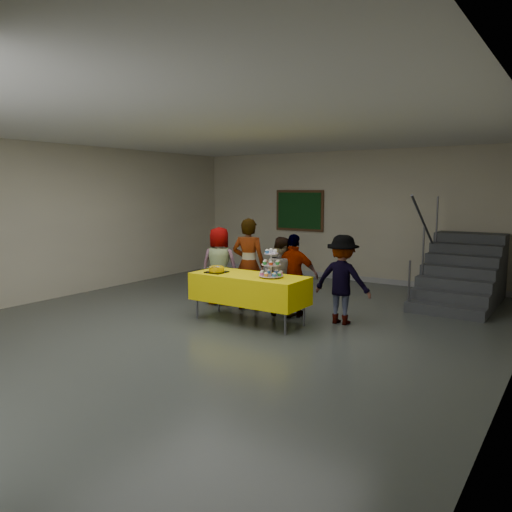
{
  "coord_description": "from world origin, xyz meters",
  "views": [
    {
      "loc": [
        4.6,
        -5.85,
        2.12
      ],
      "look_at": [
        0.18,
        0.79,
        1.05
      ],
      "focal_mm": 35.0,
      "sensor_mm": 36.0,
      "label": 1
    }
  ],
  "objects_px": {
    "schoolchild_a": "(219,266)",
    "schoolchild_c": "(281,276)",
    "schoolchild_e": "(342,280)",
    "bear_cake": "(217,269)",
    "noticeboard": "(299,211)",
    "staircase": "(463,276)",
    "schoolchild_b": "(249,264)",
    "schoolchild_d": "(294,276)",
    "cupcake_stand": "(271,267)",
    "bake_table": "(249,288)"
  },
  "relations": [
    {
      "from": "bake_table",
      "to": "noticeboard",
      "type": "height_order",
      "value": "noticeboard"
    },
    {
      "from": "schoolchild_a",
      "to": "schoolchild_e",
      "type": "height_order",
      "value": "schoolchild_a"
    },
    {
      "from": "bake_table",
      "to": "schoolchild_b",
      "type": "xyz_separation_m",
      "value": [
        -0.5,
        0.71,
        0.26
      ]
    },
    {
      "from": "staircase",
      "to": "noticeboard",
      "type": "bearing_deg",
      "value": 168.25
    },
    {
      "from": "schoolchild_e",
      "to": "staircase",
      "type": "relative_size",
      "value": 0.59
    },
    {
      "from": "bake_table",
      "to": "cupcake_stand",
      "type": "distance_m",
      "value": 0.56
    },
    {
      "from": "bake_table",
      "to": "cupcake_stand",
      "type": "bearing_deg",
      "value": -0.6
    },
    {
      "from": "schoolchild_a",
      "to": "schoolchild_b",
      "type": "relative_size",
      "value": 0.88
    },
    {
      "from": "schoolchild_b",
      "to": "noticeboard",
      "type": "distance_m",
      "value": 3.88
    },
    {
      "from": "schoolchild_c",
      "to": "staircase",
      "type": "bearing_deg",
      "value": -129.71
    },
    {
      "from": "schoolchild_d",
      "to": "noticeboard",
      "type": "distance_m",
      "value": 4.24
    },
    {
      "from": "schoolchild_e",
      "to": "staircase",
      "type": "distance_m",
      "value": 3.06
    },
    {
      "from": "bake_table",
      "to": "schoolchild_d",
      "type": "relative_size",
      "value": 1.36
    },
    {
      "from": "schoolchild_c",
      "to": "schoolchild_d",
      "type": "xyz_separation_m",
      "value": [
        0.24,
        0.03,
        0.03
      ]
    },
    {
      "from": "schoolchild_d",
      "to": "noticeboard",
      "type": "bearing_deg",
      "value": -76.66
    },
    {
      "from": "schoolchild_d",
      "to": "noticeboard",
      "type": "height_order",
      "value": "noticeboard"
    },
    {
      "from": "schoolchild_c",
      "to": "staircase",
      "type": "relative_size",
      "value": 0.56
    },
    {
      "from": "cupcake_stand",
      "to": "noticeboard",
      "type": "relative_size",
      "value": 0.34
    },
    {
      "from": "cupcake_stand",
      "to": "schoolchild_c",
      "type": "relative_size",
      "value": 0.33
    },
    {
      "from": "cupcake_stand",
      "to": "schoolchild_c",
      "type": "distance_m",
      "value": 0.77
    },
    {
      "from": "cupcake_stand",
      "to": "schoolchild_a",
      "type": "relative_size",
      "value": 0.31
    },
    {
      "from": "bear_cake",
      "to": "cupcake_stand",
      "type": "bearing_deg",
      "value": 6.46
    },
    {
      "from": "schoolchild_d",
      "to": "schoolchild_e",
      "type": "bearing_deg",
      "value": 169.34
    },
    {
      "from": "cupcake_stand",
      "to": "staircase",
      "type": "bearing_deg",
      "value": 59.36
    },
    {
      "from": "schoolchild_b",
      "to": "schoolchild_d",
      "type": "relative_size",
      "value": 1.17
    },
    {
      "from": "bear_cake",
      "to": "schoolchild_d",
      "type": "bearing_deg",
      "value": 39.98
    },
    {
      "from": "schoolchild_a",
      "to": "schoolchild_e",
      "type": "bearing_deg",
      "value": 161.08
    },
    {
      "from": "noticeboard",
      "to": "schoolchild_b",
      "type": "bearing_deg",
      "value": -74.7
    },
    {
      "from": "schoolchild_e",
      "to": "bear_cake",
      "type": "bearing_deg",
      "value": 22.5
    },
    {
      "from": "bear_cake",
      "to": "schoolchild_a",
      "type": "bearing_deg",
      "value": 125.51
    },
    {
      "from": "schoolchild_b",
      "to": "noticeboard",
      "type": "height_order",
      "value": "noticeboard"
    },
    {
      "from": "bake_table",
      "to": "schoolchild_b",
      "type": "bearing_deg",
      "value": 124.97
    },
    {
      "from": "schoolchild_d",
      "to": "schoolchild_c",
      "type": "bearing_deg",
      "value": -6.01
    },
    {
      "from": "schoolchild_a",
      "to": "schoolchild_c",
      "type": "xyz_separation_m",
      "value": [
        1.38,
        -0.1,
        -0.05
      ]
    },
    {
      "from": "bear_cake",
      "to": "noticeboard",
      "type": "xyz_separation_m",
      "value": [
        -0.94,
        4.49,
        0.77
      ]
    },
    {
      "from": "schoolchild_a",
      "to": "noticeboard",
      "type": "relative_size",
      "value": 1.1
    },
    {
      "from": "schoolchild_a",
      "to": "schoolchild_d",
      "type": "relative_size",
      "value": 1.03
    },
    {
      "from": "bear_cake",
      "to": "noticeboard",
      "type": "bearing_deg",
      "value": 101.77
    },
    {
      "from": "bear_cake",
      "to": "schoolchild_b",
      "type": "relative_size",
      "value": 0.22
    },
    {
      "from": "schoolchild_a",
      "to": "staircase",
      "type": "relative_size",
      "value": 0.6
    },
    {
      "from": "bake_table",
      "to": "staircase",
      "type": "bearing_deg",
      "value": 54.6
    },
    {
      "from": "schoolchild_c",
      "to": "schoolchild_d",
      "type": "bearing_deg",
      "value": -172.26
    },
    {
      "from": "schoolchild_c",
      "to": "schoolchild_e",
      "type": "height_order",
      "value": "schoolchild_e"
    },
    {
      "from": "cupcake_stand",
      "to": "schoolchild_e",
      "type": "distance_m",
      "value": 1.17
    },
    {
      "from": "schoolchild_b",
      "to": "staircase",
      "type": "relative_size",
      "value": 0.68
    },
    {
      "from": "bake_table",
      "to": "bear_cake",
      "type": "xyz_separation_m",
      "value": [
        -0.56,
        -0.12,
        0.27
      ]
    },
    {
      "from": "schoolchild_d",
      "to": "staircase",
      "type": "relative_size",
      "value": 0.58
    },
    {
      "from": "schoolchild_b",
      "to": "bear_cake",
      "type": "bearing_deg",
      "value": 69.25
    },
    {
      "from": "bear_cake",
      "to": "noticeboard",
      "type": "height_order",
      "value": "noticeboard"
    },
    {
      "from": "staircase",
      "to": "noticeboard",
      "type": "relative_size",
      "value": 1.85
    }
  ]
}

